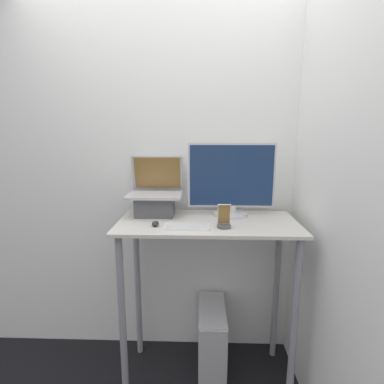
{
  "coord_description": "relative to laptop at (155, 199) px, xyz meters",
  "views": [
    {
      "loc": [
        -0.04,
        -1.49,
        1.61
      ],
      "look_at": [
        -0.1,
        0.26,
        1.26
      ],
      "focal_mm": 28.0,
      "sensor_mm": 36.0,
      "label": 1
    }
  ],
  "objects": [
    {
      "name": "monitor",
      "position": [
        0.49,
        -0.01,
        0.11
      ],
      "size": [
        0.55,
        0.21,
        0.46
      ],
      "color": "silver",
      "rests_on": "desk"
    },
    {
      "name": "mouse",
      "position": [
        0.04,
        -0.25,
        -0.09
      ],
      "size": [
        0.04,
        0.06,
        0.03
      ],
      "color": "#262626",
      "rests_on": "desk"
    },
    {
      "name": "computer_tower",
      "position": [
        0.38,
        -0.07,
        -0.96
      ],
      "size": [
        0.18,
        0.44,
        0.45
      ],
      "color": "silver",
      "rests_on": "ground_plane"
    },
    {
      "name": "wall_side_right",
      "position": [
        0.97,
        -0.4,
        0.11
      ],
      "size": [
        0.05,
        6.0,
        2.6
      ],
      "color": "white",
      "rests_on": "ground_plane"
    },
    {
      "name": "laptop",
      "position": [
        0.0,
        0.0,
        0.0
      ],
      "size": [
        0.34,
        0.29,
        0.38
      ],
      "color": "#4C4C51",
      "rests_on": "desk"
    },
    {
      "name": "desk",
      "position": [
        0.34,
        -0.14,
        -0.32
      ],
      "size": [
        1.09,
        0.52,
        1.08
      ],
      "color": "beige",
      "rests_on": "ground_plane"
    },
    {
      "name": "keyboard",
      "position": [
        0.22,
        -0.27,
        -0.09
      ],
      "size": [
        0.25,
        0.12,
        0.02
      ],
      "color": "white",
      "rests_on": "desk"
    },
    {
      "name": "cell_phone",
      "position": [
        0.43,
        -0.26,
        -0.06
      ],
      "size": [
        0.08,
        0.08,
        0.14
      ],
      "color": "#4C4C51",
      "rests_on": "desk"
    },
    {
      "name": "wall_back",
      "position": [
        0.34,
        0.21,
        0.11
      ],
      "size": [
        6.0,
        0.05,
        2.6
      ],
      "color": "white",
      "rests_on": "ground_plane"
    }
  ]
}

